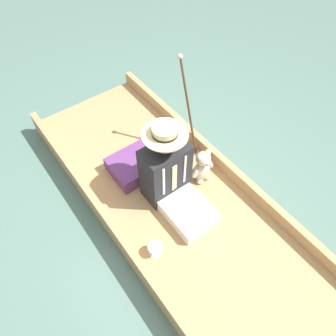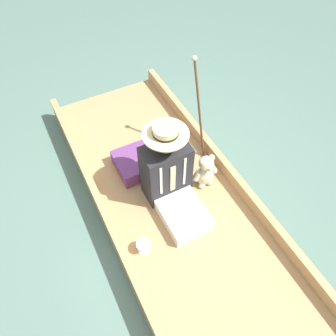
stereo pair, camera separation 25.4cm
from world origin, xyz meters
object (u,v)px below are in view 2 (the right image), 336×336
at_px(teddy_bear, 205,172).
at_px(seated_person, 170,176).
at_px(walking_cane, 199,103).
at_px(wine_glass, 144,246).

bearing_deg(teddy_bear, seated_person, -3.27).
xyz_separation_m(teddy_bear, walking_cane, (-0.16, -0.43, 0.36)).
distance_m(wine_glass, walking_cane, 1.26).
bearing_deg(walking_cane, seated_person, 40.29).
distance_m(seated_person, teddy_bear, 0.35).
bearing_deg(teddy_bear, wine_glass, 24.24).
bearing_deg(seated_person, walking_cane, -141.04).
bearing_deg(wine_glass, seated_person, -139.12).
xyz_separation_m(seated_person, wine_glass, (0.40, 0.35, -0.21)).
bearing_deg(seated_person, wine_glass, 39.55).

